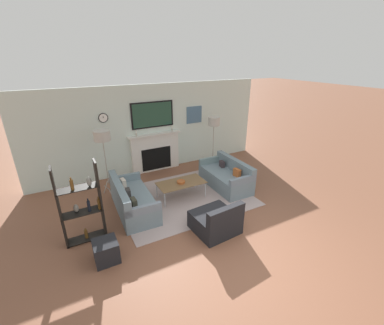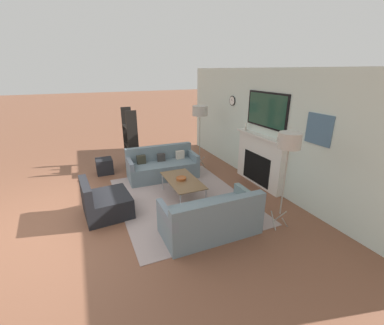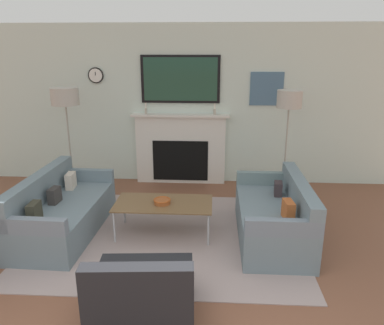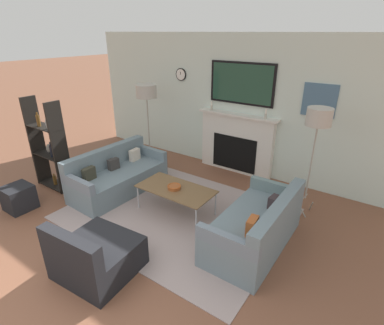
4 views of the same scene
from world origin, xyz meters
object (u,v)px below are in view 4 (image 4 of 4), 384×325
object	(u,v)px
armchair	(95,256)
floor_lamp_left	(146,92)
decorative_bowl	(174,187)
couch_right	(256,228)
ottoman	(19,198)
coffee_table	(176,190)
floor_lamp_right	(319,119)
shelf_unit	(49,147)
couch_left	(117,177)

from	to	relation	value
armchair	floor_lamp_left	distance (m)	3.51
armchair	floor_lamp_left	world-z (taller)	floor_lamp_left
decorative_bowl	floor_lamp_left	xyz separation A→B (m)	(-1.60, 1.19, 1.12)
couch_right	ottoman	world-z (taller)	couch_right
armchair	coffee_table	size ratio (longest dim) A/B	0.76
couch_right	floor_lamp_left	size ratio (longest dim) A/B	0.94
floor_lamp_right	couch_right	bearing A→B (deg)	-104.23
floor_lamp_right	shelf_unit	size ratio (longest dim) A/B	1.04
coffee_table	shelf_unit	bearing A→B (deg)	-165.96
armchair	couch_right	bearing A→B (deg)	49.12
decorative_bowl	couch_right	bearing A→B (deg)	-0.87
couch_right	shelf_unit	distance (m)	3.89
decorative_bowl	couch_left	bearing A→B (deg)	-179.16
coffee_table	floor_lamp_right	distance (m)	2.37
couch_left	shelf_unit	distance (m)	1.34
couch_left	coffee_table	xyz separation A→B (m)	(1.31, 0.04, 0.13)
couch_left	couch_right	size ratio (longest dim) A/B	1.09
shelf_unit	couch_left	bearing A→B (deg)	27.01
coffee_table	ottoman	distance (m)	2.60
decorative_bowl	floor_lamp_right	world-z (taller)	floor_lamp_right
floor_lamp_right	shelf_unit	xyz separation A→B (m)	(-4.12, -1.78, -0.77)
floor_lamp_left	ottoman	size ratio (longest dim) A/B	4.15
armchair	floor_lamp_left	size ratio (longest dim) A/B	0.53
couch_left	floor_lamp_left	world-z (taller)	floor_lamp_left
decorative_bowl	ottoman	xyz separation A→B (m)	(-2.17, -1.38, -0.26)
floor_lamp_right	shelf_unit	world-z (taller)	floor_lamp_right
coffee_table	couch_right	bearing A→B (deg)	-1.79
coffee_table	decorative_bowl	bearing A→B (deg)	-120.72
armchair	decorative_bowl	bearing A→B (deg)	91.65
coffee_table	floor_lamp_right	bearing A→B (deg)	34.51
couch_right	floor_lamp_right	distance (m)	1.79
coffee_table	armchair	bearing A→B (deg)	-88.84
couch_right	decorative_bowl	bearing A→B (deg)	179.13
coffee_table	floor_lamp_left	bearing A→B (deg)	144.04
floor_lamp_left	floor_lamp_right	world-z (taller)	floor_lamp_left
couch_left	couch_right	distance (m)	2.71
couch_right	shelf_unit	bearing A→B (deg)	-171.63
armchair	ottoman	size ratio (longest dim) A/B	2.21
ottoman	armchair	bearing A→B (deg)	-5.66
couch_left	ottoman	size ratio (longest dim) A/B	4.24
armchair	floor_lamp_left	bearing A→B (deg)	120.57
floor_lamp_right	coffee_table	bearing A→B (deg)	-145.49
couch_left	armchair	bearing A→B (deg)	-49.50
couch_left	decorative_bowl	distance (m)	1.31
floor_lamp_left	ottoman	distance (m)	2.97
coffee_table	decorative_bowl	size ratio (longest dim) A/B	5.63
couch_right	coffee_table	distance (m)	1.40
armchair	shelf_unit	distance (m)	2.71
couch_left	couch_right	world-z (taller)	couch_left
armchair	shelf_unit	world-z (taller)	shelf_unit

